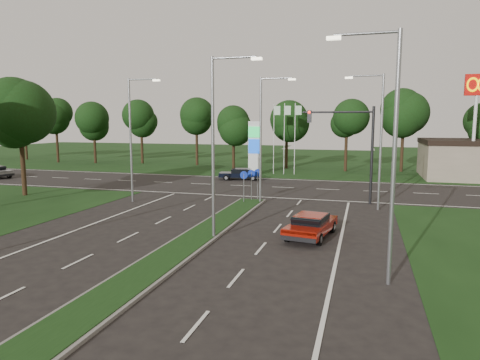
# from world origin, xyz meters

# --- Properties ---
(ground) EXTENTS (160.00, 160.00, 0.00)m
(ground) POSITION_xyz_m (0.00, 0.00, 0.00)
(ground) COLOR black
(ground) RESTS_ON ground
(verge_far) EXTENTS (160.00, 50.00, 0.02)m
(verge_far) POSITION_xyz_m (0.00, 55.00, 0.00)
(verge_far) COLOR black
(verge_far) RESTS_ON ground
(cross_road) EXTENTS (160.00, 12.00, 0.02)m
(cross_road) POSITION_xyz_m (0.00, 24.00, 0.00)
(cross_road) COLOR black
(cross_road) RESTS_ON ground
(median_kerb) EXTENTS (2.00, 26.00, 0.12)m
(median_kerb) POSITION_xyz_m (0.00, 4.00, 0.06)
(median_kerb) COLOR slate
(median_kerb) RESTS_ON ground
(streetlight_median_near) EXTENTS (2.53, 0.22, 9.00)m
(streetlight_median_near) POSITION_xyz_m (1.00, 6.00, 5.08)
(streetlight_median_near) COLOR gray
(streetlight_median_near) RESTS_ON ground
(streetlight_median_far) EXTENTS (2.53, 0.22, 9.00)m
(streetlight_median_far) POSITION_xyz_m (1.00, 16.00, 5.08)
(streetlight_median_far) COLOR gray
(streetlight_median_far) RESTS_ON ground
(streetlight_left_far) EXTENTS (2.53, 0.22, 9.00)m
(streetlight_left_far) POSITION_xyz_m (-8.30, 14.00, 5.08)
(streetlight_left_far) COLOR gray
(streetlight_left_far) RESTS_ON ground
(streetlight_right_far) EXTENTS (2.53, 0.22, 9.00)m
(streetlight_right_far) POSITION_xyz_m (8.80, 16.00, 5.08)
(streetlight_right_far) COLOR gray
(streetlight_right_far) RESTS_ON ground
(streetlight_right_near) EXTENTS (2.53, 0.22, 9.00)m
(streetlight_right_near) POSITION_xyz_m (8.80, 2.00, 5.08)
(streetlight_right_near) COLOR gray
(streetlight_right_near) RESTS_ON ground
(traffic_signal) EXTENTS (5.10, 0.42, 7.00)m
(traffic_signal) POSITION_xyz_m (7.19, 18.00, 4.65)
(traffic_signal) COLOR black
(traffic_signal) RESTS_ON ground
(median_signs) EXTENTS (1.16, 1.76, 2.38)m
(median_signs) POSITION_xyz_m (0.00, 16.40, 1.71)
(median_signs) COLOR gray
(median_signs) RESTS_ON ground
(gas_pylon) EXTENTS (5.80, 1.26, 8.00)m
(gas_pylon) POSITION_xyz_m (-3.79, 33.05, 3.20)
(gas_pylon) COLOR silver
(gas_pylon) RESTS_ON ground
(mcdonalds_sign) EXTENTS (2.20, 0.47, 10.40)m
(mcdonalds_sign) POSITION_xyz_m (18.00, 31.97, 7.99)
(mcdonalds_sign) COLOR silver
(mcdonalds_sign) RESTS_ON ground
(tree_left_far) EXTENTS (5.20, 5.20, 8.86)m
(tree_left_far) POSITION_xyz_m (-17.90, 13.93, 6.11)
(tree_left_far) COLOR black
(tree_left_far) RESTS_ON ground
(treeline_far) EXTENTS (6.00, 6.00, 9.90)m
(treeline_far) POSITION_xyz_m (0.10, 39.93, 6.83)
(treeline_far) COLOR black
(treeline_far) RESTS_ON ground
(red_sedan) EXTENTS (2.43, 4.55, 1.19)m
(red_sedan) POSITION_xyz_m (5.49, 7.74, 0.64)
(red_sedan) COLOR #961408
(red_sedan) RESTS_ON ground
(navy_sedan) EXTENTS (4.49, 2.49, 1.17)m
(navy_sedan) POSITION_xyz_m (-4.20, 28.00, 0.63)
(navy_sedan) COLOR black
(navy_sedan) RESTS_ON ground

